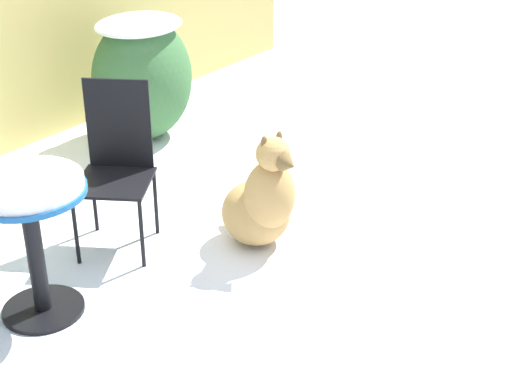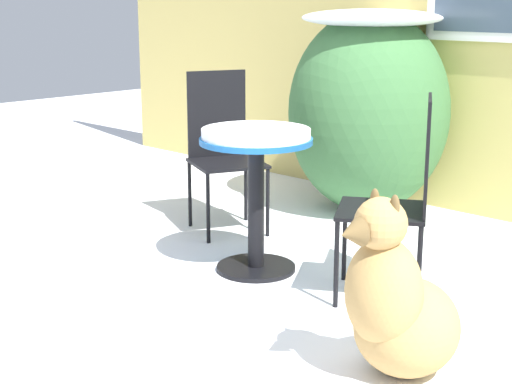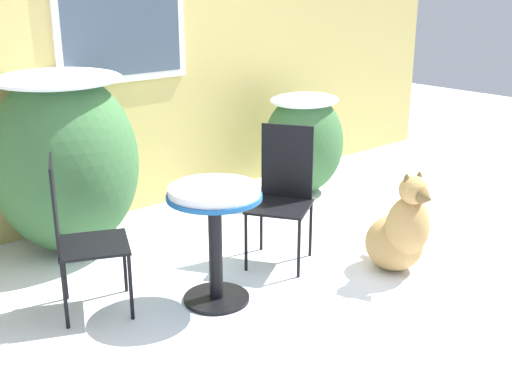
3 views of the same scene
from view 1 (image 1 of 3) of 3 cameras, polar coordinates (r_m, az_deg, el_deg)
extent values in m
plane|color=white|center=(4.51, -6.77, -6.52)|extent=(16.00, 16.00, 0.00)
ellipsoid|color=#386638|center=(6.20, -8.26, 8.16)|extent=(0.83, 0.72, 0.98)
ellipsoid|color=white|center=(6.08, -8.53, 11.96)|extent=(0.70, 0.61, 0.12)
cylinder|color=black|center=(4.39, -15.18, -8.22)|extent=(0.44, 0.44, 0.03)
cylinder|color=black|center=(4.20, -15.77, -4.28)|extent=(0.09, 0.09, 0.68)
cylinder|color=#195699|center=(4.03, -16.40, 0.05)|extent=(0.60, 0.60, 0.03)
cylinder|color=white|center=(4.02, -16.47, 0.55)|extent=(0.58, 0.58, 0.05)
cube|color=black|center=(4.66, -10.30, 0.70)|extent=(0.59, 0.59, 0.02)
cube|color=black|center=(4.72, -9.96, 4.92)|extent=(0.22, 0.34, 0.55)
cylinder|color=black|center=(4.65, -12.98, -2.77)|extent=(0.02, 0.02, 0.44)
cylinder|color=black|center=(4.55, -8.31, -3.04)|extent=(0.02, 0.02, 0.44)
cylinder|color=black|center=(4.98, -11.69, -0.54)|extent=(0.02, 0.02, 0.44)
cylinder|color=black|center=(4.88, -7.31, -0.75)|extent=(0.02, 0.02, 0.44)
ellipsoid|color=tan|center=(4.76, 0.00, -1.52)|extent=(0.50, 0.51, 0.40)
ellipsoid|color=tan|center=(4.60, 0.99, -0.25)|extent=(0.38, 0.35, 0.43)
sphere|color=tan|center=(4.45, 1.25, 2.79)|extent=(0.20, 0.20, 0.20)
cone|color=brown|center=(4.36, 2.44, 2.01)|extent=(0.13, 0.11, 0.11)
ellipsoid|color=brown|center=(4.40, 0.58, 3.56)|extent=(0.05, 0.04, 0.09)
ellipsoid|color=brown|center=(4.47, 1.69, 3.92)|extent=(0.05, 0.04, 0.09)
ellipsoid|color=tan|center=(4.95, -1.44, -1.76)|extent=(0.13, 0.21, 0.08)
camera|label=2|loc=(4.99, 36.43, 10.19)|focal=55.00mm
camera|label=3|loc=(0.54, -80.10, -76.13)|focal=45.00mm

